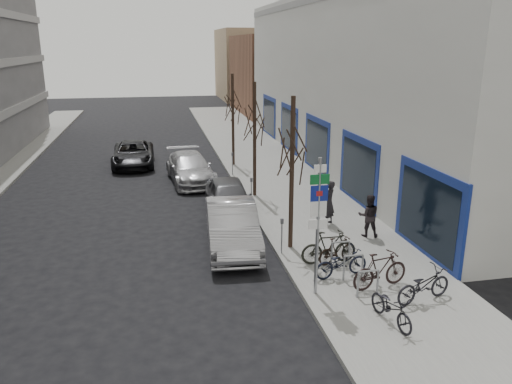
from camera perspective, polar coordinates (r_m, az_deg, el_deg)
name	(u,v)px	position (r m, az deg, el deg)	size (l,w,h in m)	color
ground	(234,306)	(14.55, -2.50, -12.84)	(120.00, 120.00, 0.00)	black
sidewalk_east	(293,194)	(24.47, 4.21, -0.25)	(5.00, 70.00, 0.15)	slate
commercial_building	(462,80)	(34.30, 22.50, 11.78)	(20.00, 32.00, 10.00)	#B7B7B2
brick_building_far	(295,75)	(54.69, 4.47, 13.24)	(12.00, 14.00, 8.00)	brown
tan_building_far	(268,64)	(69.31, 1.40, 14.39)	(13.00, 12.00, 9.00)	#937A5B
highway_sign_pole	(318,219)	(14.04, 7.11, -3.04)	(0.55, 0.10, 4.20)	gray
bike_rack	(353,264)	(15.72, 11.06, -8.11)	(0.66, 2.26, 0.83)	gray
tree_near	(293,138)	(16.93, 4.20, 6.20)	(1.80, 1.80, 5.50)	black
tree_mid	(255,113)	(23.17, -0.16, 9.05)	(1.80, 1.80, 5.50)	black
tree_far	(233,98)	(29.53, -2.69, 10.66)	(1.80, 1.80, 5.50)	black
meter_front	(282,232)	(17.22, 2.97, -4.64)	(0.10, 0.08, 1.27)	gray
meter_mid	(251,189)	(22.30, -0.53, 0.37)	(0.10, 0.08, 1.27)	gray
meter_back	(232,161)	(27.55, -2.72, 3.50)	(0.10, 0.08, 1.27)	gray
bike_near_left	(392,305)	(13.65, 15.25, -12.35)	(0.52, 1.72, 1.05)	black
bike_near_right	(380,270)	(15.37, 14.02, -8.61)	(0.57, 1.91, 1.16)	black
bike_mid_curb	(341,260)	(15.82, 9.72, -7.70)	(0.54, 1.80, 1.10)	black
bike_mid_inner	(329,247)	(16.68, 8.32, -6.23)	(0.57, 1.90, 1.15)	black
bike_far_curb	(424,282)	(14.97, 18.64, -9.75)	(0.57, 1.88, 1.15)	black
bike_far_inner	(338,250)	(16.80, 9.31, -6.51)	(0.46, 1.54, 0.94)	black
parked_car_front	(232,226)	(18.05, -2.75, -3.91)	(1.76, 5.04, 1.66)	#A2A2A7
parked_car_mid	(229,197)	(21.56, -3.14, -0.61)	(1.84, 4.56, 1.55)	#46464A
parked_car_back	(190,168)	(26.90, -7.52, 2.73)	(2.14, 5.27, 1.53)	#A8A9AD
lane_car	(133,154)	(31.26, -13.85, 4.25)	(2.41, 5.23, 1.45)	black
pedestrian_near	(329,203)	(20.11, 8.32, -1.22)	(0.66, 0.43, 1.80)	black
pedestrian_far	(369,215)	(19.17, 12.74, -2.62)	(0.61, 0.41, 1.64)	black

